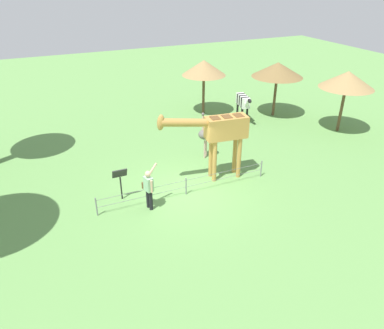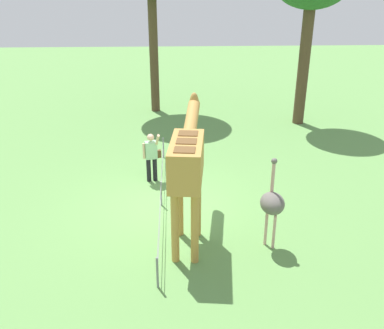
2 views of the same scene
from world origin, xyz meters
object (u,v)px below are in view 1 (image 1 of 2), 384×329
(zebra, at_px, (243,102))
(shade_hut_far, at_px, (204,68))
(shade_hut_near, at_px, (347,80))
(giraffe, at_px, (219,131))
(info_sign, at_px, (120,178))
(ostrich, at_px, (206,134))
(visitor, at_px, (149,187))
(shade_hut_aside, at_px, (278,70))

(zebra, distance_m, shade_hut_far, 3.12)
(shade_hut_near, bearing_deg, giraffe, 12.57)
(zebra, relative_size, info_sign, 1.38)
(ostrich, bearing_deg, info_sign, 22.96)
(info_sign, bearing_deg, visitor, 127.20)
(ostrich, height_order, shade_hut_far, shade_hut_far)
(giraffe, distance_m, info_sign, 4.33)
(visitor, bearing_deg, zebra, -141.08)
(shade_hut_near, xyz_separation_m, shade_hut_aside, (1.84, -3.50, -0.07))
(zebra, height_order, info_sign, zebra)
(shade_hut_far, distance_m, info_sign, 10.39)
(zebra, bearing_deg, visitor, 38.92)
(shade_hut_near, bearing_deg, visitor, 13.75)
(shade_hut_aside, distance_m, info_sign, 12.20)
(zebra, distance_m, shade_hut_aside, 2.80)
(shade_hut_far, bearing_deg, zebra, 123.53)
(shade_hut_near, bearing_deg, ostrich, -0.38)
(shade_hut_aside, bearing_deg, zebra, 4.00)
(zebra, bearing_deg, giraffe, 50.21)
(giraffe, relative_size, shade_hut_near, 1.14)
(shade_hut_aside, bearing_deg, ostrich, 28.71)
(zebra, distance_m, shade_hut_near, 5.57)
(visitor, xyz_separation_m, info_sign, (0.79, -1.04, 0.05))
(giraffe, xyz_separation_m, shade_hut_aside, (-6.64, -5.39, 0.63))
(shade_hut_aside, bearing_deg, visitor, 32.58)
(info_sign, bearing_deg, ostrich, -157.04)
(shade_hut_far, relative_size, shade_hut_aside, 1.02)
(shade_hut_near, height_order, shade_hut_far, shade_hut_near)
(ostrich, relative_size, shade_hut_aside, 0.70)
(ostrich, distance_m, shade_hut_far, 6.26)
(giraffe, relative_size, shade_hut_far, 1.16)
(shade_hut_near, relative_size, shade_hut_aside, 1.03)
(shade_hut_far, bearing_deg, shade_hut_near, 135.22)
(shade_hut_far, xyz_separation_m, info_sign, (7.05, 7.41, -1.85))
(ostrich, bearing_deg, shade_hut_aside, -151.29)
(shade_hut_aside, xyz_separation_m, info_sign, (10.80, 5.36, -1.82))
(giraffe, height_order, shade_hut_aside, shade_hut_aside)
(visitor, relative_size, zebra, 0.94)
(shade_hut_aside, bearing_deg, shade_hut_near, 117.77)
(giraffe, xyz_separation_m, visitor, (3.37, 1.01, -1.24))
(shade_hut_aside, bearing_deg, giraffe, 39.05)
(giraffe, xyz_separation_m, info_sign, (4.16, -0.03, -1.19))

